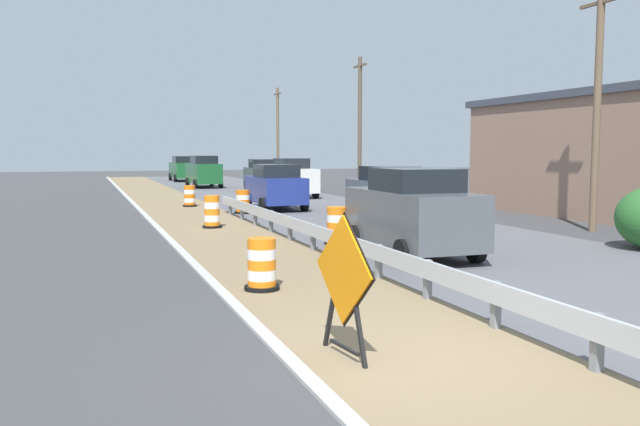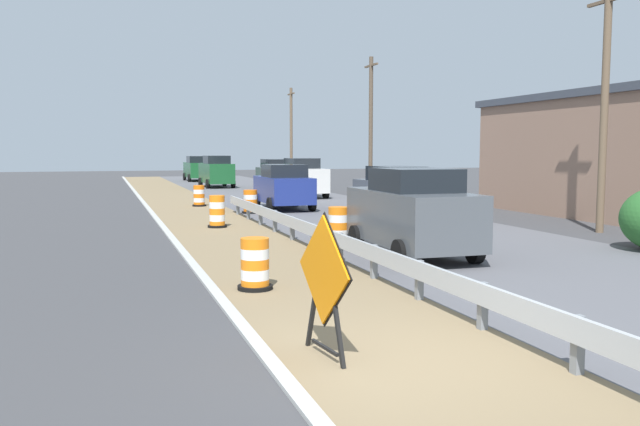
% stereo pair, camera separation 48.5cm
% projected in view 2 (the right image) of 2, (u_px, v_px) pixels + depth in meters
% --- Properties ---
extents(ground_plane, '(160.00, 160.00, 0.00)m').
position_uv_depth(ground_plane, '(380.00, 362.00, 8.14)').
color(ground_plane, '#3D3D3F').
extents(median_dirt_strip, '(3.39, 120.00, 0.01)m').
position_uv_depth(median_dirt_strip, '(416.00, 358.00, 8.30)').
color(median_dirt_strip, '#7F6B4C').
rests_on(median_dirt_strip, ground).
extents(curb_near_edge, '(0.20, 120.00, 0.11)m').
position_uv_depth(curb_near_edge, '(279.00, 373.00, 7.73)').
color(curb_near_edge, '#ADADA8').
rests_on(curb_near_edge, ground).
extents(guardrail_median, '(0.18, 40.59, 0.71)m').
position_uv_depth(guardrail_median, '(521.00, 311.00, 8.61)').
color(guardrail_median, '#ADB2B7').
rests_on(guardrail_median, ground).
extents(warning_sign_diamond, '(0.22, 1.46, 1.86)m').
position_uv_depth(warning_sign_diamond, '(324.00, 277.00, 8.26)').
color(warning_sign_diamond, black).
rests_on(warning_sign_diamond, ground).
extents(traffic_barrel_nearest, '(0.67, 0.67, 0.98)m').
position_uv_depth(traffic_barrel_nearest, '(255.00, 266.00, 12.37)').
color(traffic_barrel_nearest, orange).
rests_on(traffic_barrel_nearest, ground).
extents(traffic_barrel_close, '(0.70, 0.70, 1.05)m').
position_uv_depth(traffic_barrel_close, '(338.00, 228.00, 18.29)').
color(traffic_barrel_close, orange).
rests_on(traffic_barrel_close, ground).
extents(traffic_barrel_mid, '(0.65, 0.65, 1.09)m').
position_uv_depth(traffic_barrel_mid, '(217.00, 213.00, 22.33)').
color(traffic_barrel_mid, orange).
rests_on(traffic_barrel_mid, ground).
extents(traffic_barrel_far, '(0.71, 0.71, 0.97)m').
position_uv_depth(traffic_barrel_far, '(250.00, 203.00, 27.38)').
color(traffic_barrel_far, orange).
rests_on(traffic_barrel_far, ground).
extents(traffic_barrel_farther, '(0.64, 0.64, 0.99)m').
position_uv_depth(traffic_barrel_farther, '(199.00, 197.00, 30.79)').
color(traffic_barrel_farther, orange).
rests_on(traffic_barrel_farther, ground).
extents(car_lead_near_lane, '(2.18, 4.40, 2.18)m').
position_uv_depth(car_lead_near_lane, '(412.00, 212.00, 16.22)').
color(car_lead_near_lane, '#4C5156').
rests_on(car_lead_near_lane, ground).
extents(car_trailing_near_lane, '(1.98, 4.63, 2.04)m').
position_uv_depth(car_trailing_near_lane, '(276.00, 175.00, 43.05)').
color(car_trailing_near_lane, '#4C5156').
rests_on(car_trailing_near_lane, ground).
extents(car_lead_far_lane, '(2.09, 4.74, 2.13)m').
position_uv_depth(car_lead_far_lane, '(198.00, 168.00, 56.25)').
color(car_lead_far_lane, '#195128').
rests_on(car_lead_far_lane, ground).
extents(car_mid_far_lane, '(2.15, 4.73, 2.00)m').
position_uv_depth(car_mid_far_lane, '(398.00, 192.00, 25.28)').
color(car_mid_far_lane, '#4C5156').
rests_on(car_mid_far_lane, ground).
extents(car_trailing_far_lane, '(2.08, 4.02, 2.00)m').
position_uv_depth(car_trailing_far_lane, '(284.00, 187.00, 29.16)').
color(car_trailing_far_lane, navy).
rests_on(car_trailing_far_lane, ground).
extents(car_distant_a, '(1.98, 4.35, 2.17)m').
position_uv_depth(car_distant_a, '(303.00, 178.00, 36.83)').
color(car_distant_a, silver).
rests_on(car_distant_a, ground).
extents(car_distant_b, '(2.11, 4.39, 2.24)m').
position_uv_depth(car_distant_b, '(216.00, 171.00, 46.64)').
color(car_distant_b, '#195128').
rests_on(car_distant_b, ground).
extents(utility_pole_near, '(0.24, 1.80, 7.74)m').
position_uv_depth(utility_pole_near, '(605.00, 105.00, 20.61)').
color(utility_pole_near, brown).
rests_on(utility_pole_near, ground).
extents(utility_pole_mid, '(0.24, 1.80, 8.05)m').
position_uv_depth(utility_pole_mid, '(371.00, 124.00, 38.65)').
color(utility_pole_mid, brown).
rests_on(utility_pole_mid, ground).
extents(utility_pole_far, '(0.24, 1.80, 7.82)m').
position_uv_depth(utility_pole_far, '(291.00, 133.00, 55.28)').
color(utility_pole_far, brown).
rests_on(utility_pole_far, ground).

